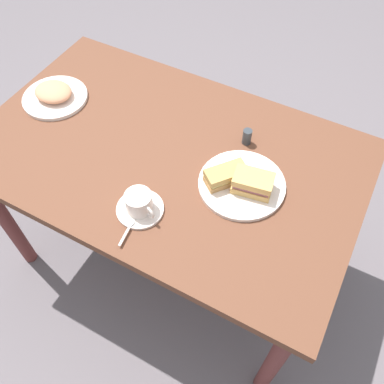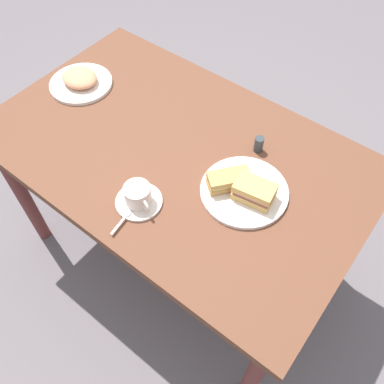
% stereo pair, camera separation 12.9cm
% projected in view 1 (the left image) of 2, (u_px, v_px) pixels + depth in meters
% --- Properties ---
extents(ground_plane, '(6.00, 6.00, 0.00)m').
position_uv_depth(ground_plane, '(174.00, 253.00, 2.04)').
color(ground_plane, '#635B5F').
extents(dining_table, '(1.36, 0.84, 0.75)m').
position_uv_depth(dining_table, '(168.00, 169.00, 1.51)').
color(dining_table, brown).
rests_on(dining_table, ground_plane).
extents(sandwich_plate, '(0.29, 0.29, 0.01)m').
position_uv_depth(sandwich_plate, '(242.00, 184.00, 1.34)').
color(sandwich_plate, silver).
rests_on(sandwich_plate, dining_table).
extents(sandwich_front, '(0.14, 0.10, 0.06)m').
position_uv_depth(sandwich_front, '(253.00, 183.00, 1.30)').
color(sandwich_front, tan).
rests_on(sandwich_front, sandwich_plate).
extents(sandwich_back, '(0.13, 0.15, 0.05)m').
position_uv_depth(sandwich_back, '(226.00, 175.00, 1.32)').
color(sandwich_back, tan).
rests_on(sandwich_back, sandwich_plate).
extents(coffee_saucer, '(0.15, 0.15, 0.01)m').
position_uv_depth(coffee_saucer, '(140.00, 209.00, 1.29)').
color(coffee_saucer, silver).
rests_on(coffee_saucer, dining_table).
extents(coffee_cup, '(0.11, 0.08, 0.07)m').
position_uv_depth(coffee_cup, '(139.00, 202.00, 1.25)').
color(coffee_cup, silver).
rests_on(coffee_cup, coffee_saucer).
extents(spoon, '(0.02, 0.10, 0.01)m').
position_uv_depth(spoon, '(129.00, 228.00, 1.24)').
color(spoon, silver).
rests_on(spoon, coffee_saucer).
extents(side_plate, '(0.25, 0.25, 0.01)m').
position_uv_depth(side_plate, '(55.00, 98.00, 1.59)').
color(side_plate, silver).
rests_on(side_plate, dining_table).
extents(side_food_pile, '(0.15, 0.12, 0.04)m').
position_uv_depth(side_food_pile, '(53.00, 92.00, 1.57)').
color(side_food_pile, tan).
rests_on(side_food_pile, side_plate).
extents(salt_shaker, '(0.03, 0.03, 0.06)m').
position_uv_depth(salt_shaker, '(247.00, 137.00, 1.44)').
color(salt_shaker, '#33383D').
rests_on(salt_shaker, dining_table).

